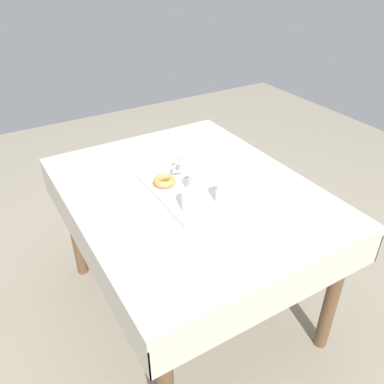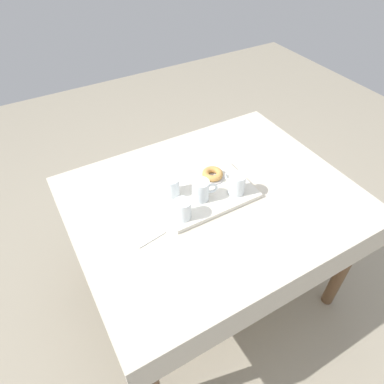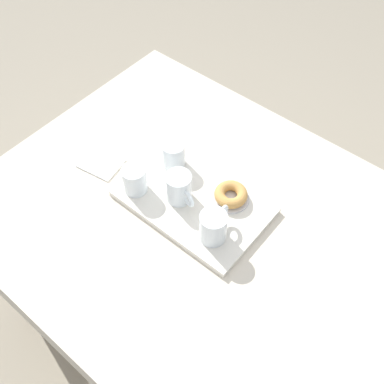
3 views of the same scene
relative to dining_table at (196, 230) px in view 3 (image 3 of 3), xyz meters
name	(u,v)px [view 3 (image 3 of 3)]	position (x,y,z in m)	size (l,w,h in m)	color
ground_plane	(195,312)	(0.00, 0.00, -0.68)	(6.00, 6.00, 0.00)	gray
dining_table	(196,230)	(0.00, 0.00, 0.00)	(1.31, 1.05, 0.76)	beige
serving_tray	(194,202)	(-0.03, 0.03, 0.10)	(0.45, 0.29, 0.02)	silver
tea_mug_left	(179,188)	(-0.07, 0.00, 0.16)	(0.12, 0.08, 0.10)	white
tea_mug_right	(213,227)	(0.09, -0.04, 0.16)	(0.08, 0.12, 0.10)	white
water_glass_near	(135,180)	(-0.20, -0.06, 0.15)	(0.07, 0.07, 0.09)	white
water_glass_far	(174,156)	(-0.17, 0.10, 0.15)	(0.07, 0.07, 0.09)	white
donut_plate_left	(230,198)	(0.05, 0.10, 0.11)	(0.11, 0.11, 0.01)	silver
sugar_donut_left	(231,194)	(0.05, 0.10, 0.13)	(0.10, 0.10, 0.03)	tan
paper_napkin	(101,163)	(-0.37, -0.04, 0.09)	(0.13, 0.10, 0.01)	white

